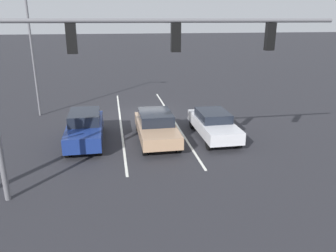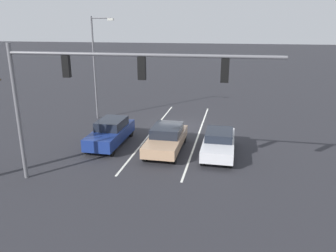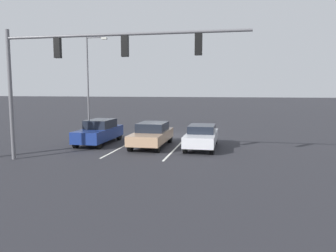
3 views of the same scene
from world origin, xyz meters
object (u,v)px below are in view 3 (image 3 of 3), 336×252
object	(u,v)px
car_silver_leftlane_front	(202,136)
traffic_signal_gantry	(82,61)
street_lamp_right_shoulder	(90,77)
car_navy_rightlane_front	(99,132)
car_tan_midlane_front	(152,134)

from	to	relation	value
car_silver_leftlane_front	traffic_signal_gantry	size ratio (longest dim) A/B	0.39
traffic_signal_gantry	street_lamp_right_shoulder	distance (m)	11.96
car_silver_leftlane_front	street_lamp_right_shoulder	world-z (taller)	street_lamp_right_shoulder
car_navy_rightlane_front	traffic_signal_gantry	world-z (taller)	traffic_signal_gantry
car_tan_midlane_front	car_navy_rightlane_front	size ratio (longest dim) A/B	1.01
car_silver_leftlane_front	street_lamp_right_shoulder	distance (m)	12.22
traffic_signal_gantry	street_lamp_right_shoulder	world-z (taller)	street_lamp_right_shoulder
car_navy_rightlane_front	car_silver_leftlane_front	world-z (taller)	car_navy_rightlane_front
car_silver_leftlane_front	car_tan_midlane_front	bearing A→B (deg)	-0.38
car_navy_rightlane_front	traffic_signal_gantry	bearing A→B (deg)	106.03
car_navy_rightlane_front	street_lamp_right_shoulder	bearing A→B (deg)	-60.76
street_lamp_right_shoulder	car_tan_midlane_front	bearing A→B (deg)	138.77
car_tan_midlane_front	street_lamp_right_shoulder	size ratio (longest dim) A/B	0.60
car_tan_midlane_front	car_navy_rightlane_front	distance (m)	3.69
car_navy_rightlane_front	car_silver_leftlane_front	size ratio (longest dim) A/B	1.01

